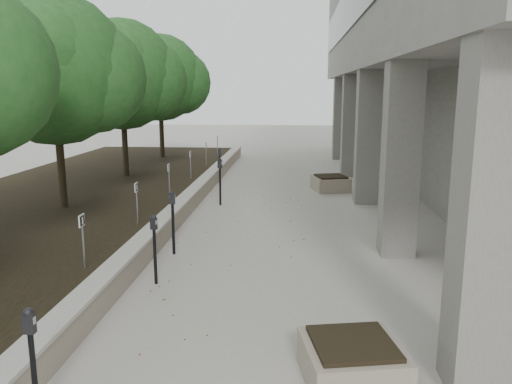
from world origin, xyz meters
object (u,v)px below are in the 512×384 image
(parking_meter_4, at_px, (220,182))
(parking_meter_5, at_px, (220,166))
(crabapple_tree_4, at_px, (123,98))
(parking_meter_2, at_px, (155,250))
(parking_meter_3, at_px, (173,223))
(planter_back, at_px, (331,183))
(crabapple_tree_5, at_px, (160,96))
(parking_meter_1, at_px, (33,368))
(crabapple_tree_3, at_px, (56,102))
(planter_front, at_px, (352,361))

(parking_meter_4, relative_size, parking_meter_5, 1.07)
(crabapple_tree_4, distance_m, parking_meter_2, 10.10)
(parking_meter_3, bearing_deg, planter_back, 55.93)
(parking_meter_5, bearing_deg, crabapple_tree_5, 111.11)
(parking_meter_2, xyz_separation_m, parking_meter_3, (-0.08, 1.68, 0.05))
(parking_meter_2, bearing_deg, crabapple_tree_4, 130.40)
(parking_meter_1, height_order, parking_meter_5, parking_meter_5)
(parking_meter_2, relative_size, parking_meter_5, 0.96)
(parking_meter_1, bearing_deg, crabapple_tree_4, 104.68)
(crabapple_tree_3, xyz_separation_m, crabapple_tree_5, (0.00, 10.00, 0.00))
(crabapple_tree_5, relative_size, parking_meter_3, 3.94)
(planter_front, bearing_deg, parking_meter_3, 125.53)
(parking_meter_3, height_order, planter_front, parking_meter_3)
(crabapple_tree_3, xyz_separation_m, crabapple_tree_4, (0.00, 5.00, 0.00))
(parking_meter_3, bearing_deg, parking_meter_2, -94.06)
(crabapple_tree_3, height_order, crabapple_tree_5, same)
(parking_meter_3, distance_m, parking_meter_5, 8.28)
(parking_meter_2, height_order, parking_meter_4, parking_meter_4)
(crabapple_tree_3, xyz_separation_m, planter_front, (6.77, -7.00, -2.86))
(crabapple_tree_3, xyz_separation_m, parking_meter_3, (3.51, -2.43, -2.43))
(parking_meter_1, relative_size, planter_front, 1.17)
(crabapple_tree_3, bearing_deg, parking_meter_5, 60.90)
(crabapple_tree_3, relative_size, crabapple_tree_4, 1.00)
(parking_meter_1, height_order, parking_meter_2, parking_meter_1)
(parking_meter_4, bearing_deg, crabapple_tree_4, 160.76)
(crabapple_tree_3, distance_m, parking_meter_3, 4.91)
(parking_meter_1, bearing_deg, planter_front, 17.92)
(parking_meter_3, bearing_deg, crabapple_tree_4, 108.62)
(parking_meter_1, xyz_separation_m, planter_back, (3.82, 12.86, -0.39))
(crabapple_tree_3, distance_m, planter_back, 9.15)
(crabapple_tree_4, bearing_deg, parking_meter_3, -64.74)
(parking_meter_5, distance_m, planter_front, 13.32)
(planter_front, bearing_deg, parking_meter_5, 105.33)
(parking_meter_1, height_order, parking_meter_4, parking_meter_4)
(parking_meter_1, bearing_deg, planter_back, 73.43)
(crabapple_tree_5, height_order, parking_meter_5, crabapple_tree_5)
(parking_meter_1, distance_m, parking_meter_5, 13.92)
(parking_meter_2, height_order, parking_meter_5, parking_meter_5)
(crabapple_tree_4, height_order, parking_meter_2, crabapple_tree_4)
(parking_meter_3, relative_size, parking_meter_5, 1.04)
(crabapple_tree_3, xyz_separation_m, planter_back, (7.25, 4.78, -2.86))
(parking_meter_5, bearing_deg, parking_meter_2, -104.97)
(crabapple_tree_5, height_order, parking_meter_1, crabapple_tree_5)
(crabapple_tree_3, xyz_separation_m, parking_meter_5, (3.25, 5.84, -2.45))
(crabapple_tree_3, distance_m, crabapple_tree_5, 10.00)
(crabapple_tree_4, bearing_deg, planter_back, -1.72)
(parking_meter_2, bearing_deg, parking_meter_4, 106.97)
(planter_front, bearing_deg, parking_meter_2, 137.81)
(parking_meter_3, xyz_separation_m, planter_back, (3.75, 7.22, -0.43))
(planter_back, bearing_deg, parking_meter_3, -117.43)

